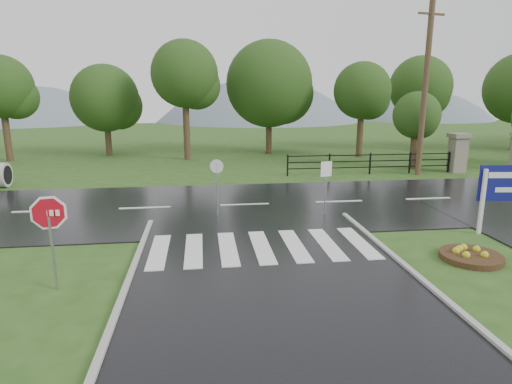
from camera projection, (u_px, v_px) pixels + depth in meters
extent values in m
plane|color=#2A4D19|center=(300.00, 344.00, 7.88)|extent=(120.00, 120.00, 0.00)
cube|color=black|center=(245.00, 206.00, 17.53)|extent=(90.00, 8.00, 0.04)
cube|color=silver|center=(159.00, 251.00, 12.32)|extent=(0.50, 2.80, 0.02)
cube|color=silver|center=(194.00, 250.00, 12.44)|extent=(0.50, 2.80, 0.02)
cube|color=silver|center=(228.00, 248.00, 12.57)|extent=(0.50, 2.80, 0.02)
cube|color=silver|center=(262.00, 247.00, 12.69)|extent=(0.50, 2.80, 0.02)
cube|color=silver|center=(295.00, 245.00, 12.82)|extent=(0.50, 2.80, 0.02)
cube|color=silver|center=(327.00, 244.00, 12.94)|extent=(0.50, 2.80, 0.02)
cube|color=silver|center=(359.00, 242.00, 13.06)|extent=(0.50, 2.80, 0.02)
cube|color=gray|center=(457.00, 155.00, 24.72)|extent=(0.80, 0.80, 2.00)
cube|color=#6B6659|center=(459.00, 136.00, 24.46)|extent=(1.00, 1.00, 0.24)
cube|color=black|center=(370.00, 167.00, 24.20)|extent=(9.50, 0.05, 0.05)
cube|color=black|center=(370.00, 161.00, 24.12)|extent=(9.50, 0.05, 0.05)
cube|color=black|center=(371.00, 155.00, 24.04)|extent=(9.50, 0.05, 0.05)
cube|color=black|center=(288.00, 165.00, 23.57)|extent=(0.08, 0.08, 1.20)
cube|color=black|center=(449.00, 162.00, 24.74)|extent=(0.08, 0.08, 1.20)
sphere|color=slate|center=(43.00, 210.00, 70.46)|extent=(40.00, 40.00, 40.00)
sphere|color=slate|center=(259.00, 219.00, 75.58)|extent=(48.00, 48.00, 48.00)
sphere|color=slate|center=(410.00, 190.00, 78.07)|extent=(36.00, 36.00, 36.00)
cube|color=#939399|center=(53.00, 254.00, 9.89)|extent=(0.05, 0.05, 1.78)
cylinder|color=white|center=(49.00, 213.00, 9.68)|extent=(1.05, 0.22, 1.07)
cylinder|color=#AA0B1B|center=(48.00, 213.00, 9.67)|extent=(0.92, 0.20, 0.93)
cube|color=silver|center=(482.00, 202.00, 13.81)|extent=(0.12, 0.12, 2.15)
cylinder|color=#332111|center=(471.00, 257.00, 11.86)|extent=(1.67, 1.67, 0.17)
cube|color=#939399|center=(325.00, 190.00, 15.91)|extent=(0.04, 0.04, 1.94)
cube|color=white|center=(326.00, 169.00, 15.71)|extent=(0.45, 0.14, 0.56)
cylinder|color=#939399|center=(217.00, 190.00, 15.74)|extent=(0.06, 0.06, 2.01)
cylinder|color=white|center=(217.00, 166.00, 15.51)|extent=(0.48, 0.18, 0.50)
cylinder|color=#473523|center=(425.00, 91.00, 23.09)|extent=(0.31, 0.31, 9.23)
cube|color=brown|center=(432.00, 14.00, 22.20)|extent=(1.63, 0.44, 0.10)
cylinder|color=#3D2B1C|center=(414.00, 146.00, 25.85)|extent=(0.40, 0.40, 2.68)
sphere|color=#1E3D12|center=(417.00, 115.00, 25.42)|extent=(2.78, 2.78, 2.78)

